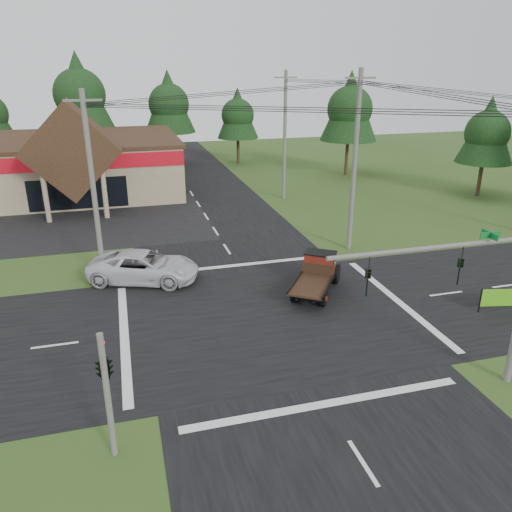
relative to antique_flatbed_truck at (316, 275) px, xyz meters
name	(u,v)px	position (x,y,z in m)	size (l,w,h in m)	color
ground	(270,317)	(-3.20, -2.07, -1.03)	(120.00, 120.00, 0.00)	#304D1B
road_ns	(270,317)	(-3.20, -2.07, -1.02)	(12.00, 120.00, 0.02)	black
road_ew	(270,317)	(-3.20, -2.07, -1.01)	(120.00, 12.00, 0.02)	black
parking_apron	(24,227)	(-17.20, 16.93, -1.01)	(28.00, 14.00, 0.02)	black
cvs_building	(16,166)	(-18.90, 27.50, 1.75)	(30.40, 18.20, 9.19)	gray
traffic_signal_mast	(489,283)	(2.62, -9.57, 3.40)	(8.12, 0.24, 7.00)	#595651
traffic_signal_corner	(103,357)	(-10.70, -9.39, 2.50)	(0.53, 2.48, 4.40)	#595651
utility_pole_nw	(93,184)	(-11.20, 5.93, 4.36)	(2.00, 0.30, 10.50)	#595651
utility_pole_ne	(355,162)	(4.80, 5.93, 4.86)	(2.00, 0.30, 11.50)	#595651
utility_pole_n	(285,135)	(4.80, 19.93, 4.71)	(2.00, 0.30, 11.20)	#595651
tree_row_c	(79,92)	(-13.20, 38.93, 7.70)	(7.28, 7.28, 13.13)	#332316
tree_row_d	(169,102)	(-3.20, 39.93, 6.35)	(6.16, 6.16, 11.11)	#332316
tree_row_e	(238,114)	(4.80, 37.93, 5.01)	(5.04, 5.04, 9.09)	#332316
tree_side_ne	(350,107)	(14.80, 27.93, 6.35)	(6.16, 6.16, 11.11)	#332316
tree_side_e_near	(488,131)	(22.80, 15.93, 5.01)	(5.04, 5.04, 9.09)	#332316
antique_flatbed_truck	(316,275)	(0.00, 0.00, 0.00)	(1.87, 4.90, 2.05)	#55160C
white_pickup	(144,267)	(-8.86, 4.14, -0.16)	(2.86, 6.21, 1.72)	silver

